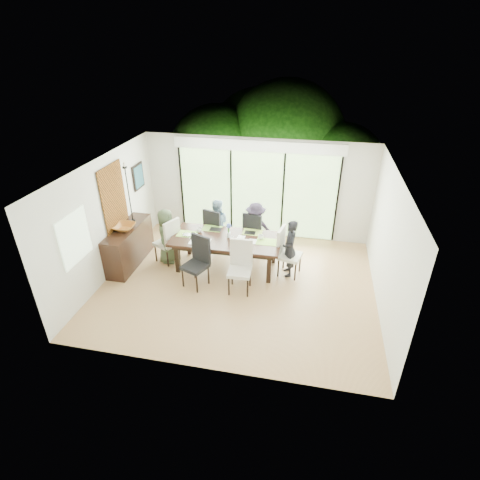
% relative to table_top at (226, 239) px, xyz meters
% --- Properties ---
extents(floor, '(6.00, 5.00, 0.01)m').
position_rel_table_top_xyz_m(floor, '(0.41, -0.64, -0.77)').
color(floor, '#92633A').
rests_on(floor, ground).
extents(ceiling, '(6.00, 5.00, 0.01)m').
position_rel_table_top_xyz_m(ceiling, '(0.41, -0.64, 1.94)').
color(ceiling, white).
rests_on(ceiling, wall_back).
extents(wall_back, '(6.00, 0.02, 2.70)m').
position_rel_table_top_xyz_m(wall_back, '(0.41, 1.87, 0.58)').
color(wall_back, beige).
rests_on(wall_back, floor).
extents(wall_front, '(6.00, 0.02, 2.70)m').
position_rel_table_top_xyz_m(wall_front, '(0.41, -3.15, 0.58)').
color(wall_front, silver).
rests_on(wall_front, floor).
extents(wall_left, '(0.02, 5.00, 2.70)m').
position_rel_table_top_xyz_m(wall_left, '(-2.60, -0.64, 0.58)').
color(wall_left, beige).
rests_on(wall_left, floor).
extents(wall_right, '(0.02, 5.00, 2.70)m').
position_rel_table_top_xyz_m(wall_right, '(3.42, -0.64, 0.58)').
color(wall_right, silver).
rests_on(wall_right, floor).
extents(glass_doors, '(4.20, 0.02, 2.30)m').
position_rel_table_top_xyz_m(glass_doors, '(0.41, 1.83, 0.43)').
color(glass_doors, '#598C3F').
rests_on(glass_doors, wall_back).
extents(blinds_header, '(4.40, 0.06, 0.28)m').
position_rel_table_top_xyz_m(blinds_header, '(0.41, 1.82, 1.73)').
color(blinds_header, white).
rests_on(blinds_header, wall_back).
extents(mullion_a, '(0.05, 0.04, 2.30)m').
position_rel_table_top_xyz_m(mullion_a, '(-1.69, 1.82, 0.43)').
color(mullion_a, black).
rests_on(mullion_a, wall_back).
extents(mullion_b, '(0.05, 0.04, 2.30)m').
position_rel_table_top_xyz_m(mullion_b, '(-0.29, 1.82, 0.43)').
color(mullion_b, black).
rests_on(mullion_b, wall_back).
extents(mullion_c, '(0.05, 0.04, 2.30)m').
position_rel_table_top_xyz_m(mullion_c, '(1.11, 1.82, 0.43)').
color(mullion_c, black).
rests_on(mullion_c, wall_back).
extents(mullion_d, '(0.05, 0.04, 2.30)m').
position_rel_table_top_xyz_m(mullion_d, '(2.51, 1.82, 0.43)').
color(mullion_d, black).
rests_on(mullion_d, wall_back).
extents(side_window, '(0.02, 0.90, 1.00)m').
position_rel_table_top_xyz_m(side_window, '(-2.56, -1.84, 0.73)').
color(side_window, '#8CAD7F').
rests_on(side_window, wall_left).
extents(deck, '(6.00, 1.80, 0.10)m').
position_rel_table_top_xyz_m(deck, '(0.41, 2.76, -0.82)').
color(deck, brown).
rests_on(deck, ground).
extents(rail_top, '(6.00, 0.08, 0.06)m').
position_rel_table_top_xyz_m(rail_top, '(0.41, 3.56, -0.22)').
color(rail_top, brown).
rests_on(rail_top, deck).
extents(foliage_left, '(3.20, 3.20, 3.20)m').
position_rel_table_top_xyz_m(foliage_left, '(-1.39, 4.56, 0.67)').
color(foliage_left, '#14380F').
rests_on(foliage_left, ground).
extents(foliage_mid, '(4.00, 4.00, 4.00)m').
position_rel_table_top_xyz_m(foliage_mid, '(0.81, 5.16, 1.03)').
color(foliage_mid, '#14380F').
rests_on(foliage_mid, ground).
extents(foliage_right, '(2.80, 2.80, 2.80)m').
position_rel_table_top_xyz_m(foliage_right, '(2.61, 4.36, 0.49)').
color(foliage_right, '#14380F').
rests_on(foliage_right, ground).
extents(foliage_far, '(3.60, 3.60, 3.60)m').
position_rel_table_top_xyz_m(foliage_far, '(-0.19, 5.86, 0.85)').
color(foliage_far, '#14380F').
rests_on(foliage_far, ground).
extents(table_top, '(2.55, 1.17, 0.06)m').
position_rel_table_top_xyz_m(table_top, '(0.00, 0.00, 0.00)').
color(table_top, black).
rests_on(table_top, floor).
extents(table_apron, '(2.34, 0.96, 0.11)m').
position_rel_table_top_xyz_m(table_apron, '(0.00, 0.00, -0.10)').
color(table_apron, black).
rests_on(table_apron, floor).
extents(table_leg_fl, '(0.10, 0.10, 0.73)m').
position_rel_table_top_xyz_m(table_leg_fl, '(-1.08, -0.43, -0.40)').
color(table_leg_fl, black).
rests_on(table_leg_fl, floor).
extents(table_leg_fr, '(0.10, 0.10, 0.73)m').
position_rel_table_top_xyz_m(table_leg_fr, '(1.08, -0.43, -0.40)').
color(table_leg_fr, black).
rests_on(table_leg_fr, floor).
extents(table_leg_bl, '(0.10, 0.10, 0.73)m').
position_rel_table_top_xyz_m(table_leg_bl, '(-1.08, 0.43, -0.40)').
color(table_leg_bl, black).
rests_on(table_leg_bl, floor).
extents(table_leg_br, '(0.10, 0.10, 0.73)m').
position_rel_table_top_xyz_m(table_leg_br, '(1.08, 0.43, -0.40)').
color(table_leg_br, black).
rests_on(table_leg_br, floor).
extents(chair_left_end, '(0.65, 0.65, 1.17)m').
position_rel_table_top_xyz_m(chair_left_end, '(-1.50, 0.00, -0.18)').
color(chair_left_end, beige).
rests_on(chair_left_end, floor).
extents(chair_right_end, '(0.58, 0.58, 1.17)m').
position_rel_table_top_xyz_m(chair_right_end, '(1.50, 0.00, -0.18)').
color(chair_right_end, silver).
rests_on(chair_right_end, floor).
extents(chair_far_left, '(0.62, 0.62, 1.17)m').
position_rel_table_top_xyz_m(chair_far_left, '(-0.45, 0.85, -0.18)').
color(chair_far_left, black).
rests_on(chair_far_left, floor).
extents(chair_far_right, '(0.58, 0.58, 1.17)m').
position_rel_table_top_xyz_m(chair_far_right, '(0.55, 0.85, -0.18)').
color(chair_far_right, black).
rests_on(chair_far_right, floor).
extents(chair_near_left, '(0.64, 0.64, 1.17)m').
position_rel_table_top_xyz_m(chair_near_left, '(-0.50, -0.87, -0.18)').
color(chair_near_left, black).
rests_on(chair_near_left, floor).
extents(chair_near_right, '(0.51, 0.51, 1.17)m').
position_rel_table_top_xyz_m(chair_near_right, '(0.50, -0.87, -0.18)').
color(chair_near_right, beige).
rests_on(chair_near_right, floor).
extents(person_left_end, '(0.42, 0.65, 1.37)m').
position_rel_table_top_xyz_m(person_left_end, '(-1.48, 0.00, -0.08)').
color(person_left_end, '#3E4C33').
rests_on(person_left_end, floor).
extents(person_right_end, '(0.55, 0.72, 1.37)m').
position_rel_table_top_xyz_m(person_right_end, '(1.48, 0.00, -0.08)').
color(person_right_end, black).
rests_on(person_right_end, floor).
extents(person_far_left, '(0.71, 0.53, 1.37)m').
position_rel_table_top_xyz_m(person_far_left, '(-0.45, 0.83, -0.08)').
color(person_far_left, '#7392A6').
rests_on(person_far_left, floor).
extents(person_far_right, '(0.72, 0.55, 1.37)m').
position_rel_table_top_xyz_m(person_far_right, '(0.55, 0.83, -0.08)').
color(person_far_right, '#241D2B').
rests_on(person_far_right, floor).
extents(placemat_left, '(0.47, 0.34, 0.01)m').
position_rel_table_top_xyz_m(placemat_left, '(-0.95, 0.00, 0.04)').
color(placemat_left, '#8ABC43').
rests_on(placemat_left, table_top).
extents(placemat_right, '(0.47, 0.34, 0.01)m').
position_rel_table_top_xyz_m(placemat_right, '(0.95, 0.00, 0.04)').
color(placemat_right, '#86BB42').
rests_on(placemat_right, table_top).
extents(placemat_far_l, '(0.47, 0.34, 0.01)m').
position_rel_table_top_xyz_m(placemat_far_l, '(-0.45, 0.40, 0.04)').
color(placemat_far_l, '#6EA139').
rests_on(placemat_far_l, table_top).
extents(placemat_far_r, '(0.47, 0.34, 0.01)m').
position_rel_table_top_xyz_m(placemat_far_r, '(0.55, 0.40, 0.04)').
color(placemat_far_r, '#8CA83C').
rests_on(placemat_far_r, table_top).
extents(placemat_paper, '(0.47, 0.34, 0.01)m').
position_rel_table_top_xyz_m(placemat_paper, '(-0.55, -0.30, 0.04)').
color(placemat_paper, white).
rests_on(placemat_paper, table_top).
extents(tablet_far_l, '(0.28, 0.19, 0.01)m').
position_rel_table_top_xyz_m(tablet_far_l, '(-0.35, 0.35, 0.04)').
color(tablet_far_l, black).
rests_on(tablet_far_l, table_top).
extents(tablet_far_r, '(0.26, 0.18, 0.01)m').
position_rel_table_top_xyz_m(tablet_far_r, '(0.50, 0.35, 0.04)').
color(tablet_far_r, black).
rests_on(tablet_far_r, table_top).
extents(papers, '(0.32, 0.23, 0.00)m').
position_rel_table_top_xyz_m(papers, '(0.70, -0.05, 0.03)').
color(papers, white).
rests_on(papers, table_top).
extents(platter_base, '(0.28, 0.28, 0.03)m').
position_rel_table_top_xyz_m(platter_base, '(-0.55, -0.30, 0.05)').
color(platter_base, white).
rests_on(platter_base, table_top).
extents(platter_snacks, '(0.21, 0.21, 0.01)m').
position_rel_table_top_xyz_m(platter_snacks, '(-0.55, -0.30, 0.07)').
color(platter_snacks, '#C25716').
rests_on(platter_snacks, table_top).
extents(vase, '(0.09, 0.09, 0.13)m').
position_rel_table_top_xyz_m(vase, '(0.05, 0.05, 0.10)').
color(vase, silver).
rests_on(vase, table_top).
extents(hyacinth_stems, '(0.04, 0.04, 0.17)m').
position_rel_table_top_xyz_m(hyacinth_stems, '(0.05, 0.05, 0.22)').
color(hyacinth_stems, '#337226').
rests_on(hyacinth_stems, table_top).
extents(hyacinth_blooms, '(0.12, 0.12, 0.12)m').
position_rel_table_top_xyz_m(hyacinth_blooms, '(0.05, 0.05, 0.33)').
color(hyacinth_blooms, '#4656AF').
rests_on(hyacinth_blooms, table_top).
extents(laptop, '(0.39, 0.28, 0.03)m').
position_rel_table_top_xyz_m(laptop, '(-0.85, -0.10, 0.05)').
color(laptop, silver).
rests_on(laptop, table_top).
extents(cup_a, '(0.16, 0.16, 0.10)m').
position_rel_table_top_xyz_m(cup_a, '(-0.70, 0.15, 0.08)').
color(cup_a, white).
rests_on(cup_a, table_top).
extents(cup_b, '(0.15, 0.15, 0.10)m').
position_rel_table_top_xyz_m(cup_b, '(0.15, -0.10, 0.08)').
color(cup_b, white).
rests_on(cup_b, table_top).
extents(cup_c, '(0.19, 0.19, 0.10)m').
position_rel_table_top_xyz_m(cup_c, '(0.80, 0.10, 0.08)').
color(cup_c, white).
rests_on(cup_c, table_top).
extents(book, '(0.19, 0.25, 0.02)m').
position_rel_table_top_xyz_m(book, '(0.25, 0.05, 0.04)').
color(book, white).
rests_on(book, table_top).
extents(sideboard, '(0.48, 1.71, 0.96)m').
position_rel_table_top_xyz_m(sideboard, '(-2.35, -0.28, -0.29)').
color(sideboard, black).
rests_on(sideboard, floor).
extents(bowl, '(0.51, 0.51, 0.12)m').
position_rel_table_top_xyz_m(bowl, '(-2.35, -0.38, 0.26)').
color(bowl, '#985921').
rests_on(bowl, sideboard).
extents(candlestick_base, '(0.11, 0.11, 0.04)m').
position_rel_table_top_xyz_m(candlestick_base, '(-2.35, 0.07, 0.22)').
color(candlestick_base, black).
rests_on(candlestick_base, sideboard).
extents(candlestick_shaft, '(0.03, 0.03, 1.33)m').
position_rel_table_top_xyz_m(candlestick_shaft, '(-2.35, 0.07, 0.89)').
color(candlestick_shaft, black).
rests_on(candlestick_shaft, sideboard).
extents(candlestick_pan, '(0.11, 0.11, 0.03)m').
position_rel_table_top_xyz_m(candlestick_pan, '(-2.35, 0.07, 1.55)').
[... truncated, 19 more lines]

